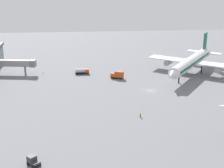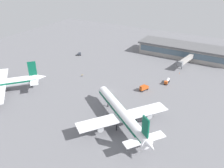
% 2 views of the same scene
% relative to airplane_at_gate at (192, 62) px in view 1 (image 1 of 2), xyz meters
% --- Properties ---
extents(ground, '(288.00, 288.00, 0.00)m').
position_rel_airplane_at_gate_xyz_m(ground, '(20.77, -23.44, -5.88)').
color(ground, slate).
extents(airplane_at_gate, '(45.23, 38.29, 16.18)m').
position_rel_airplane_at_gate_xyz_m(airplane_at_gate, '(0.00, 0.00, 0.00)').
color(airplane_at_gate, white).
rests_on(airplane_at_gate, ground).
extents(fuel_truck, '(2.45, 6.39, 2.50)m').
position_rel_airplane_at_gate_xyz_m(fuel_truck, '(-4.65, -50.02, -4.49)').
color(fuel_truck, black).
rests_on(fuel_truck, ground).
extents(baggage_tug, '(3.74, 3.66, 2.30)m').
position_rel_airplane_at_gate_xyz_m(baggage_tug, '(70.97, -62.51, -4.73)').
color(baggage_tug, black).
rests_on(baggage_tug, ground).
extents(catering_truck, '(3.94, 5.90, 3.30)m').
position_rel_airplane_at_gate_xyz_m(catering_truck, '(3.93, -34.51, -4.19)').
color(catering_truck, black).
rests_on(catering_truck, ground).
extents(ground_crew_worker, '(0.53, 0.53, 1.67)m').
position_rel_airplane_at_gate_xyz_m(ground_crew_worker, '(45.70, -31.83, -5.03)').
color(ground_crew_worker, '#1E2338').
rests_on(ground_crew_worker, ground).
extents(jet_bridge, '(6.20, 21.47, 6.74)m').
position_rel_airplane_at_gate_xyz_m(jet_bridge, '(-7.66, -81.00, -0.74)').
color(jet_bridge, '#9E9993').
rests_on(jet_bridge, ground).
extents(safety_cone_near_gate, '(0.44, 0.44, 0.60)m').
position_rel_airplane_at_gate_xyz_m(safety_cone_near_gate, '(-7.44, -68.02, -5.58)').
color(safety_cone_near_gate, '#EA590C').
rests_on(safety_cone_near_gate, ground).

